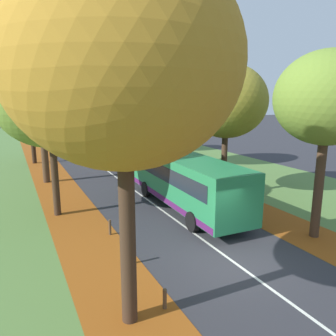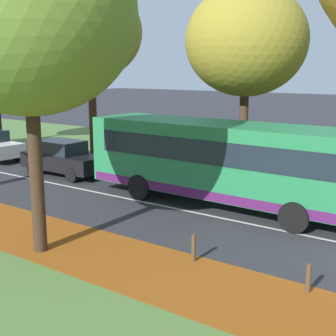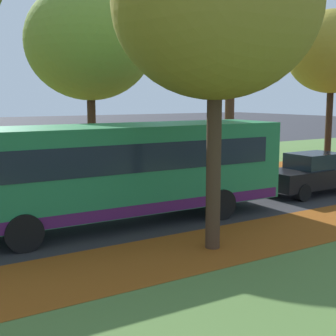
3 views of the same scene
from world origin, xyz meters
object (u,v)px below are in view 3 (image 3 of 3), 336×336
tree_left_far (332,52)px  bus (121,168)px  tree_left_near (90,42)px  bollard_third (17,191)px  tree_right_near (216,5)px  car_black_lead (312,174)px  tree_left_mid (231,22)px

tree_left_far → bus: bearing=-69.1°
tree_left_near → tree_left_far: (0.00, 15.56, 0.37)m
bollard_third → bus: 5.39m
tree_left_far → tree_right_near: 19.37m
car_black_lead → bus: bearing=-90.3°
tree_left_near → tree_left_far: bearing=90.0°
bus → tree_left_mid: bearing=124.2°
tree_left_near → tree_left_far: size_ratio=0.96×
bus → car_black_lead: 8.40m
tree_left_near → bollard_third: bearing=-64.6°
bollard_third → car_black_lead: size_ratio=0.17×
tree_left_mid → tree_right_near: size_ratio=1.24×
tree_left_near → tree_left_mid: 7.66m
tree_left_mid → tree_left_far: tree_left_mid is taller
bus → tree_right_near: bearing=15.0°
tree_left_near → tree_left_mid: size_ratio=0.85×
tree_right_near → bollard_third: bearing=-161.3°
tree_left_mid → bollard_third: 13.47m
tree_left_far → bollard_third: 20.37m
tree_right_near → car_black_lead: (-3.32, 7.45, -5.12)m
tree_left_far → tree_right_near: tree_left_far is taller
tree_left_far → tree_left_near: bearing=-90.0°
bollard_third → bus: size_ratio=0.07×
tree_right_near → car_black_lead: size_ratio=1.95×
tree_left_near → tree_left_far: tree_left_far is taller
tree_left_near → car_black_lead: 10.71m
tree_left_mid → bus: bearing=-55.8°
tree_left_near → tree_left_mid: tree_left_mid is taller
tree_left_mid → tree_right_near: tree_left_mid is taller
bollard_third → car_black_lead: car_black_lead is taller
tree_left_mid → car_black_lead: size_ratio=2.41×
tree_left_near → bus: (6.66, -1.90, -4.41)m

